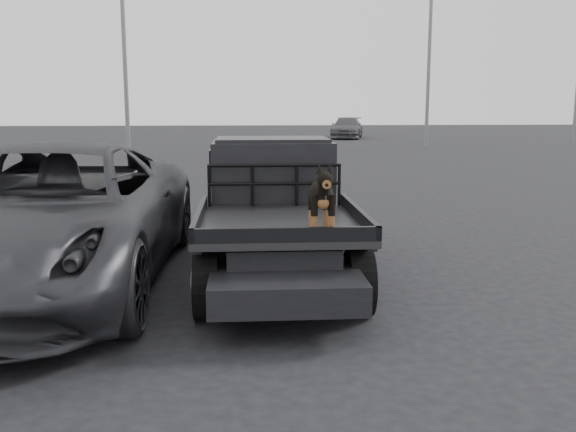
{
  "coord_description": "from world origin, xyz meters",
  "views": [
    {
      "loc": [
        -0.83,
        -6.65,
        2.3
      ],
      "look_at": [
        -0.4,
        -0.48,
        1.21
      ],
      "focal_mm": 40.0,
      "sensor_mm": 36.0,
      "label": 1
    }
  ],
  "objects_px": {
    "floodlight_mid": "(431,18)",
    "flatbed_ute": "(276,242)",
    "distant_car_b": "(347,128)",
    "dog": "(321,200)",
    "parked_suv": "(48,216)"
  },
  "relations": [
    {
      "from": "floodlight_mid",
      "to": "flatbed_ute",
      "type": "bearing_deg",
      "value": -110.26
    },
    {
      "from": "distant_car_b",
      "to": "floodlight_mid",
      "type": "height_order",
      "value": "floodlight_mid"
    },
    {
      "from": "flatbed_ute",
      "to": "dog",
      "type": "height_order",
      "value": "dog"
    },
    {
      "from": "flatbed_ute",
      "to": "distant_car_b",
      "type": "relative_size",
      "value": 1.16
    },
    {
      "from": "parked_suv",
      "to": "distant_car_b",
      "type": "distance_m",
      "value": 35.07
    },
    {
      "from": "dog",
      "to": "floodlight_mid",
      "type": "height_order",
      "value": "floodlight_mid"
    },
    {
      "from": "flatbed_ute",
      "to": "distant_car_b",
      "type": "distance_m",
      "value": 34.12
    },
    {
      "from": "dog",
      "to": "parked_suv",
      "type": "distance_m",
      "value": 3.58
    },
    {
      "from": "dog",
      "to": "distant_car_b",
      "type": "xyz_separation_m",
      "value": [
        5.95,
        35.26,
        -0.62
      ]
    },
    {
      "from": "dog",
      "to": "parked_suv",
      "type": "relative_size",
      "value": 0.11
    },
    {
      "from": "flatbed_ute",
      "to": "distant_car_b",
      "type": "height_order",
      "value": "distant_car_b"
    },
    {
      "from": "distant_car_b",
      "to": "parked_suv",
      "type": "bearing_deg",
      "value": -91.4
    },
    {
      "from": "distant_car_b",
      "to": "floodlight_mid",
      "type": "distance_m",
      "value": 10.99
    },
    {
      "from": "flatbed_ute",
      "to": "floodlight_mid",
      "type": "relative_size",
      "value": 0.46
    },
    {
      "from": "distant_car_b",
      "to": "dog",
      "type": "bearing_deg",
      "value": -85.75
    }
  ]
}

